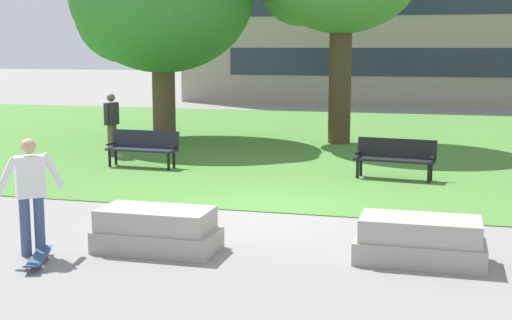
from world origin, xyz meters
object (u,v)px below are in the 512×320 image
(skateboard, at_px, (38,258))
(person_skateboarder, at_px, (31,190))
(concrete_block_left, at_px, (420,241))
(person_bystander_near_lawn, at_px, (112,121))
(concrete_block_center, at_px, (157,230))
(park_bench_near_right, at_px, (143,146))
(park_bench_near_left, at_px, (395,156))

(skateboard, bearing_deg, person_skateboarder, 128.51)
(concrete_block_left, height_order, person_bystander_near_lawn, person_bystander_near_lawn)
(concrete_block_center, xyz_separation_m, person_skateboarder, (-1.65, -0.67, 0.66))
(person_bystander_near_lawn, bearing_deg, person_skateboarder, -70.90)
(park_bench_near_right, bearing_deg, person_skateboarder, -78.46)
(concrete_block_center, relative_size, park_bench_near_right, 0.99)
(concrete_block_left, relative_size, person_bystander_near_lawn, 1.05)
(park_bench_near_left, relative_size, park_bench_near_right, 1.02)
(concrete_block_center, distance_m, park_bench_near_left, 7.35)
(concrete_block_left, distance_m, person_skateboarder, 5.59)
(concrete_block_center, height_order, park_bench_near_left, park_bench_near_left)
(skateboard, distance_m, park_bench_near_right, 7.99)
(concrete_block_center, xyz_separation_m, park_bench_near_left, (3.02, 6.70, 0.23))
(concrete_block_center, distance_m, park_bench_near_right, 7.42)
(person_skateboarder, bearing_deg, park_bench_near_left, 57.60)
(skateboard, relative_size, person_bystander_near_lawn, 0.60)
(person_skateboarder, relative_size, park_bench_near_right, 0.94)
(concrete_block_left, relative_size, park_bench_near_right, 0.99)
(skateboard, distance_m, person_bystander_near_lawn, 9.84)
(concrete_block_center, xyz_separation_m, concrete_block_left, (3.79, 0.41, 0.00))
(skateboard, xyz_separation_m, person_bystander_near_lawn, (-3.36, 9.20, 0.90))
(person_skateboarder, xyz_separation_m, person_bystander_near_lawn, (-3.05, 8.81, 0.02))
(concrete_block_left, bearing_deg, person_bystander_near_lawn, 137.70)
(park_bench_near_left, relative_size, person_bystander_near_lawn, 1.08)
(concrete_block_center, distance_m, skateboard, 1.72)
(skateboard, xyz_separation_m, park_bench_near_right, (-1.82, 7.77, 0.45))
(concrete_block_center, bearing_deg, person_bystander_near_lawn, 120.01)
(person_skateboarder, xyz_separation_m, skateboard, (0.31, -0.39, -0.88))
(concrete_block_left, distance_m, person_bystander_near_lawn, 11.51)
(person_skateboarder, height_order, park_bench_near_left, person_skateboarder)
(park_bench_near_left, xyz_separation_m, park_bench_near_right, (-6.18, 0.01, 0.00))
(concrete_block_center, relative_size, park_bench_near_left, 0.97)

